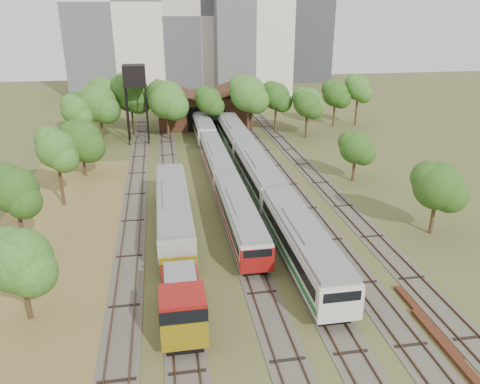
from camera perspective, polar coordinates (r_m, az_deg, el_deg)
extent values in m
plane|color=#475123|center=(33.52, 7.33, -14.81)|extent=(240.00, 240.00, 0.00)
cube|color=brown|center=(40.16, -22.20, -9.70)|extent=(14.00, 60.00, 0.04)
cube|color=#4C473D|center=(54.49, -12.62, -0.25)|extent=(2.60, 80.00, 0.06)
cube|color=#472D1E|center=(54.51, -13.38, -0.21)|extent=(0.08, 80.00, 0.14)
cube|color=#472D1E|center=(54.42, -11.87, -0.11)|extent=(0.08, 80.00, 0.14)
cube|color=#4C473D|center=(54.39, -8.42, 0.01)|extent=(2.60, 80.00, 0.06)
cube|color=#472D1E|center=(54.35, -9.18, 0.05)|extent=(0.08, 80.00, 0.14)
cube|color=#472D1E|center=(54.37, -7.67, 0.15)|extent=(0.08, 80.00, 0.14)
cube|color=#4C473D|center=(54.78, -2.14, 0.40)|extent=(2.60, 80.00, 0.06)
cube|color=#472D1E|center=(54.67, -2.89, 0.44)|extent=(0.08, 80.00, 0.14)
cube|color=#472D1E|center=(54.84, -1.40, 0.53)|extent=(0.08, 80.00, 0.14)
cube|color=#4C473D|center=(55.41, 1.96, 0.65)|extent=(2.60, 80.00, 0.06)
cube|color=#472D1E|center=(55.24, 1.23, 0.69)|extent=(0.08, 80.00, 0.14)
cube|color=#472D1E|center=(55.52, 2.69, 0.78)|extent=(0.08, 80.00, 0.14)
cube|color=#4C473D|center=(56.31, 5.95, 0.89)|extent=(2.60, 80.00, 0.06)
cube|color=#472D1E|center=(56.09, 5.25, 0.94)|extent=(0.08, 80.00, 0.14)
cube|color=#472D1E|center=(56.47, 6.66, 1.02)|extent=(0.08, 80.00, 0.14)
cube|color=#4C473D|center=(57.47, 9.80, 1.12)|extent=(2.60, 80.00, 0.06)
cube|color=#472D1E|center=(57.21, 9.13, 1.17)|extent=(0.08, 80.00, 0.14)
cube|color=#472D1E|center=(57.68, 10.48, 1.24)|extent=(0.08, 80.00, 0.14)
cube|color=black|center=(44.16, -0.13, -4.53)|extent=(1.99, 15.64, 0.72)
cube|color=beige|center=(43.52, -0.13, -2.77)|extent=(2.62, 17.00, 2.26)
cube|color=black|center=(43.41, -0.13, -2.44)|extent=(2.68, 15.64, 0.77)
cube|color=slate|center=(43.01, -0.13, -1.20)|extent=(2.41, 16.66, 0.33)
cube|color=maroon|center=(43.79, -0.13, -3.52)|extent=(2.68, 16.66, 0.41)
cube|color=maroon|center=(36.18, 2.12, -8.37)|extent=(2.66, 0.25, 2.04)
cube|color=black|center=(60.21, -2.90, 2.70)|extent=(1.99, 15.64, 0.72)
cube|color=beige|center=(59.75, -2.93, 4.06)|extent=(2.62, 17.00, 2.26)
cube|color=black|center=(59.67, -2.93, 4.31)|extent=(2.68, 15.64, 0.77)
cube|color=slate|center=(59.37, -2.95, 5.25)|extent=(2.41, 16.66, 0.33)
cube|color=maroon|center=(59.94, -2.92, 3.48)|extent=(2.68, 16.66, 0.41)
cube|color=black|center=(38.97, 7.49, -8.45)|extent=(2.27, 15.64, 0.83)
cube|color=beige|center=(38.15, 7.61, -6.23)|extent=(2.99, 17.00, 2.58)
cube|color=black|center=(38.01, 7.63, -5.82)|extent=(3.05, 15.64, 0.88)
cube|color=slate|center=(37.49, 7.72, -4.23)|extent=(2.76, 16.66, 0.37)
cube|color=#196730|center=(38.49, 7.56, -7.18)|extent=(3.05, 16.66, 0.46)
cube|color=beige|center=(31.44, 12.17, -13.46)|extent=(3.03, 0.25, 2.32)
cube|color=black|center=(54.31, 2.19, 0.64)|extent=(2.27, 15.64, 0.83)
cube|color=beige|center=(53.72, 2.21, 2.34)|extent=(2.99, 17.00, 2.58)
cube|color=black|center=(53.62, 2.22, 2.65)|extent=(3.05, 15.64, 0.88)
cube|color=slate|center=(53.26, 2.24, 3.84)|extent=(2.76, 16.66, 0.37)
cube|color=#196730|center=(53.96, 2.20, 1.61)|extent=(3.05, 16.66, 0.46)
cube|color=black|center=(70.66, -0.71, 5.63)|extent=(2.27, 15.64, 0.83)
cube|color=beige|center=(70.21, -0.72, 6.97)|extent=(2.99, 17.00, 2.58)
cube|color=black|center=(70.13, -0.72, 7.22)|extent=(3.05, 15.64, 0.88)
cube|color=slate|center=(69.85, -0.72, 8.14)|extent=(2.76, 16.66, 0.37)
cube|color=#196730|center=(70.39, -0.71, 6.40)|extent=(3.05, 16.66, 0.46)
cube|color=black|center=(77.86, -4.57, 7.04)|extent=(2.05, 14.72, 0.75)
cube|color=beige|center=(77.49, -4.61, 8.14)|extent=(2.71, 16.00, 2.33)
cube|color=black|center=(77.43, -4.61, 8.35)|extent=(2.77, 14.72, 0.79)
cube|color=slate|center=(77.19, -4.64, 9.11)|extent=(2.49, 15.68, 0.34)
cube|color=#196730|center=(77.64, -4.59, 7.67)|extent=(2.77, 15.68, 0.42)
cube|color=beige|center=(69.84, -3.99, 6.57)|extent=(2.75, 0.25, 2.10)
cube|color=black|center=(32.98, -7.07, -14.48)|extent=(2.29, 7.20, 0.93)
cube|color=maroon|center=(32.93, -7.24, -11.91)|extent=(2.60, 4.40, 1.56)
cube|color=maroon|center=(29.77, -6.95, -14.48)|extent=(2.80, 2.70, 2.80)
cube|color=black|center=(29.38, -7.01, -13.42)|extent=(2.86, 2.75, 0.93)
cube|color=gold|center=(29.11, -6.74, -17.11)|extent=(2.80, 0.20, 1.87)
cube|color=gold|center=(35.63, -7.50, -9.21)|extent=(2.80, 0.20, 1.87)
cube|color=slate|center=(31.34, -7.32, -10.09)|extent=(2.08, 3.60, 0.21)
cube|color=black|center=(45.10, -8.03, -4.11)|extent=(2.27, 16.56, 0.83)
cube|color=gray|center=(44.40, -8.14, -2.13)|extent=(2.99, 18.00, 2.58)
cube|color=black|center=(44.27, -8.17, -1.76)|extent=(3.05, 16.56, 0.88)
cube|color=slate|center=(43.83, -8.25, -0.36)|extent=(2.75, 17.64, 0.37)
cylinder|color=black|center=(73.66, -13.59, 8.87)|extent=(0.22, 0.22, 8.73)
cylinder|color=black|center=(73.52, -11.28, 9.03)|extent=(0.22, 0.22, 8.73)
cylinder|color=black|center=(76.54, -13.48, 9.34)|extent=(0.22, 0.22, 8.73)
cylinder|color=black|center=(76.40, -11.25, 9.50)|extent=(0.22, 0.22, 8.73)
cube|color=black|center=(74.23, -12.68, 12.55)|extent=(3.44, 3.44, 0.20)
cube|color=black|center=(74.01, -12.78, 13.75)|extent=(3.27, 3.27, 2.95)
cube|color=#502716|center=(32.78, 24.40, -17.50)|extent=(0.59, 8.78, 0.29)
cube|color=#502716|center=(35.08, 21.65, -14.26)|extent=(0.50, 7.99, 0.26)
cube|color=#3B1A15|center=(85.73, -4.50, 10.02)|extent=(16.00, 11.00, 5.50)
cube|color=#3B1A15|center=(84.86, -7.31, 12.10)|extent=(8.45, 11.55, 2.96)
cube|color=#3B1A15|center=(85.57, -1.83, 12.33)|extent=(8.45, 11.55, 2.96)
cube|color=black|center=(80.53, -4.11, 8.88)|extent=(6.40, 0.15, 4.12)
cylinder|color=#382616|center=(35.11, -24.57, -11.49)|extent=(0.36, 0.36, 3.55)
sphere|color=#214913|center=(33.78, -25.28, -7.56)|extent=(4.25, 4.25, 4.25)
cylinder|color=#382616|center=(43.59, -25.04, -4.21)|extent=(0.36, 0.36, 4.66)
sphere|color=#214913|center=(42.28, -25.79, 0.20)|extent=(3.82, 3.82, 3.82)
cylinder|color=#382616|center=(52.98, -20.98, 0.97)|extent=(0.36, 0.36, 4.90)
sphere|color=#214913|center=(51.86, -21.53, 4.89)|extent=(3.96, 3.96, 3.96)
cylinder|color=#382616|center=(61.75, -18.50, 3.47)|extent=(0.36, 0.36, 3.57)
sphere|color=#214913|center=(61.00, -18.80, 5.93)|extent=(5.14, 5.14, 5.14)
cylinder|color=#382616|center=(72.43, -18.99, 6.48)|extent=(0.36, 0.36, 4.79)
sphere|color=#214913|center=(71.64, -19.35, 9.33)|extent=(4.12, 4.12, 4.12)
cylinder|color=#382616|center=(82.36, -18.67, 7.86)|extent=(0.36, 0.36, 3.75)
sphere|color=#214913|center=(81.78, -18.91, 9.82)|extent=(4.76, 4.76, 4.76)
cylinder|color=#382616|center=(90.18, -16.07, 9.45)|extent=(0.36, 0.36, 4.32)
sphere|color=#214913|center=(89.59, -16.29, 11.53)|extent=(5.19, 5.19, 5.19)
cylinder|color=#382616|center=(78.56, -16.53, 7.76)|extent=(0.36, 0.36, 4.50)
sphere|color=#214913|center=(77.86, -16.80, 10.25)|extent=(5.79, 5.79, 5.79)
cylinder|color=#382616|center=(80.27, -12.96, 8.73)|extent=(0.36, 0.36, 5.45)
sphere|color=#214913|center=(79.48, -13.22, 11.69)|extent=(6.08, 6.08, 6.08)
cylinder|color=#382616|center=(76.12, -8.77, 8.18)|extent=(0.36, 0.36, 5.02)
sphere|color=#214913|center=(75.33, -8.94, 11.05)|extent=(5.92, 5.92, 5.92)
cylinder|color=#382616|center=(77.17, -3.73, 8.43)|extent=(0.36, 0.36, 4.66)
sphere|color=#214913|center=(76.43, -3.80, 11.06)|extent=(4.22, 4.22, 4.22)
cylinder|color=#382616|center=(77.76, 0.97, 8.86)|extent=(0.36, 0.36, 5.43)
sphere|color=#214913|center=(76.95, 0.99, 11.91)|extent=(5.78, 5.78, 5.78)
cylinder|color=#382616|center=(79.63, 4.34, 8.89)|extent=(0.36, 0.36, 4.85)
sphere|color=#214913|center=(78.90, 4.42, 11.55)|extent=(4.45, 4.45, 4.45)
cylinder|color=#382616|center=(79.19, 8.10, 8.45)|extent=(0.36, 0.36, 4.26)
sphere|color=#214913|center=(78.52, 8.22, 10.79)|extent=(4.64, 4.64, 4.64)
cylinder|color=#382616|center=(85.75, 11.38, 9.34)|extent=(0.36, 0.36, 4.55)
sphere|color=#214913|center=(85.10, 11.56, 11.66)|extent=(4.50, 4.50, 4.50)
cylinder|color=#382616|center=(87.29, 13.99, 9.57)|extent=(0.36, 0.36, 5.22)
sphere|color=#214913|center=(86.59, 14.23, 12.18)|extent=(4.30, 4.30, 4.30)
cylinder|color=#382616|center=(46.98, 22.45, -2.60)|extent=(0.36, 0.36, 3.72)
sphere|color=#214913|center=(45.96, 22.96, 0.67)|extent=(4.38, 4.38, 4.38)
cylinder|color=#382616|center=(58.50, 13.71, 2.88)|extent=(0.36, 0.36, 3.33)
sphere|color=#214913|center=(57.76, 13.93, 5.30)|extent=(3.89, 3.89, 3.89)
cylinder|color=#382616|center=(77.28, 8.11, 8.12)|extent=(0.36, 0.36, 4.25)
sphere|color=#214913|center=(76.59, 8.24, 10.51)|extent=(4.05, 4.05, 4.05)
cube|color=beige|center=(121.05, -15.23, 21.43)|extent=(22.00, 16.00, 42.00)
cube|color=beige|center=(126.14, -5.22, 20.65)|extent=(20.00, 18.00, 36.00)
cube|color=#38393E|center=(142.32, 8.17, 19.01)|extent=(12.00, 12.00, 28.00)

